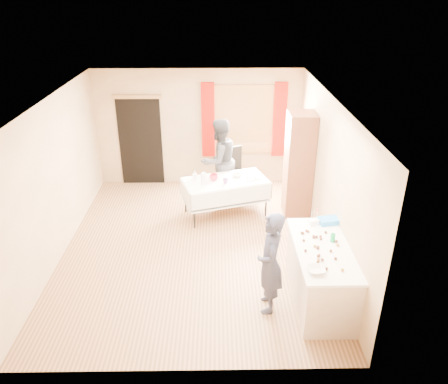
{
  "coord_description": "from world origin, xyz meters",
  "views": [
    {
      "loc": [
        0.42,
        -6.56,
        4.24
      ],
      "look_at": [
        0.52,
        0.0,
        1.06
      ],
      "focal_mm": 35.0,
      "sensor_mm": 36.0,
      "label": 1
    }
  ],
  "objects_px": {
    "cabinet": "(299,165)",
    "woman": "(219,161)",
    "counter": "(321,274)",
    "party_table": "(225,194)",
    "girl": "(270,263)",
    "chair": "(235,182)"
  },
  "relations": [
    {
      "from": "cabinet",
      "to": "woman",
      "type": "distance_m",
      "value": 1.67
    },
    {
      "from": "cabinet",
      "to": "girl",
      "type": "height_order",
      "value": "cabinet"
    },
    {
      "from": "cabinet",
      "to": "counter",
      "type": "height_order",
      "value": "cabinet"
    },
    {
      "from": "cabinet",
      "to": "chair",
      "type": "relative_size",
      "value": 1.94
    },
    {
      "from": "party_table",
      "to": "chair",
      "type": "distance_m",
      "value": 0.9
    },
    {
      "from": "girl",
      "to": "woman",
      "type": "bearing_deg",
      "value": -166.49
    },
    {
      "from": "counter",
      "to": "chair",
      "type": "xyz_separation_m",
      "value": [
        -1.11,
        3.52,
        -0.14
      ]
    },
    {
      "from": "counter",
      "to": "party_table",
      "type": "height_order",
      "value": "counter"
    },
    {
      "from": "counter",
      "to": "chair",
      "type": "height_order",
      "value": "chair"
    },
    {
      "from": "chair",
      "to": "woman",
      "type": "bearing_deg",
      "value": -170.1
    },
    {
      "from": "party_table",
      "to": "woman",
      "type": "bearing_deg",
      "value": 81.98
    },
    {
      "from": "party_table",
      "to": "woman",
      "type": "height_order",
      "value": "woman"
    },
    {
      "from": "woman",
      "to": "party_table",
      "type": "bearing_deg",
      "value": 62.41
    },
    {
      "from": "girl",
      "to": "woman",
      "type": "xyz_separation_m",
      "value": [
        -0.68,
        3.49,
        0.13
      ]
    },
    {
      "from": "cabinet",
      "to": "party_table",
      "type": "distance_m",
      "value": 1.54
    },
    {
      "from": "cabinet",
      "to": "girl",
      "type": "bearing_deg",
      "value": -106.69
    },
    {
      "from": "party_table",
      "to": "woman",
      "type": "relative_size",
      "value": 1.02
    },
    {
      "from": "cabinet",
      "to": "woman",
      "type": "height_order",
      "value": "cabinet"
    },
    {
      "from": "chair",
      "to": "girl",
      "type": "relative_size",
      "value": 0.7
    },
    {
      "from": "cabinet",
      "to": "girl",
      "type": "relative_size",
      "value": 1.36
    },
    {
      "from": "cabinet",
      "to": "chair",
      "type": "bearing_deg",
      "value": 146.23
    },
    {
      "from": "chair",
      "to": "girl",
      "type": "bearing_deg",
      "value": -103.18
    }
  ]
}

